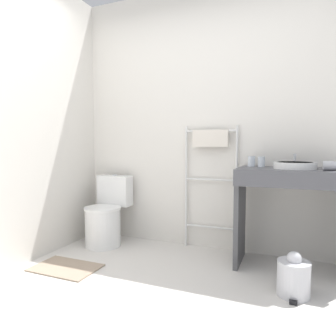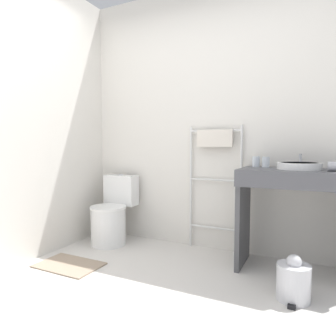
# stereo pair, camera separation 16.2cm
# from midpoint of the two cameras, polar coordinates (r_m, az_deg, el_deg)

# --- Properties ---
(ground_plane) EXTENTS (12.00, 12.00, 0.00)m
(ground_plane) POSITION_cam_midpoint_polar(r_m,az_deg,el_deg) (1.91, -7.42, -28.95)
(ground_plane) COLOR silver
(wall_back) EXTENTS (2.92, 0.12, 2.64)m
(wall_back) POSITION_cam_midpoint_polar(r_m,az_deg,el_deg) (3.13, 9.60, 9.15)
(wall_back) COLOR silver
(wall_back) RESTS_ON ground_plane
(wall_side) EXTENTS (0.12, 2.35, 2.64)m
(wall_side) POSITION_cam_midpoint_polar(r_m,az_deg,el_deg) (3.14, -21.13, 8.91)
(wall_side) COLOR silver
(wall_side) RESTS_ON ground_plane
(toilet) EXTENTS (0.38, 0.51, 0.73)m
(toilet) POSITION_cam_midpoint_polar(r_m,az_deg,el_deg) (3.30, -9.26, -8.96)
(toilet) COLOR white
(toilet) RESTS_ON ground_plane
(towel_radiator) EXTENTS (0.54, 0.06, 1.25)m
(towel_radiator) POSITION_cam_midpoint_polar(r_m,az_deg,el_deg) (2.99, 10.43, 1.17)
(towel_radiator) COLOR silver
(towel_radiator) RESTS_ON ground_plane
(vanity_counter) EXTENTS (0.89, 0.52, 0.86)m
(vanity_counter) POSITION_cam_midpoint_polar(r_m,az_deg,el_deg) (2.68, 24.82, -6.30)
(vanity_counter) COLOR #4C4C51
(vanity_counter) RESTS_ON ground_plane
(sink_basin) EXTENTS (0.34, 0.34, 0.06)m
(sink_basin) POSITION_cam_midpoint_polar(r_m,az_deg,el_deg) (2.67, 25.32, 0.39)
(sink_basin) COLOR white
(sink_basin) RESTS_ON vanity_counter
(faucet) EXTENTS (0.02, 0.10, 0.12)m
(faucet) POSITION_cam_midpoint_polar(r_m,az_deg,el_deg) (2.85, 25.41, 1.61)
(faucet) COLOR silver
(faucet) RESTS_ON vanity_counter
(cup_near_wall) EXTENTS (0.07, 0.07, 0.09)m
(cup_near_wall) POSITION_cam_midpoint_polar(r_m,az_deg,el_deg) (2.86, 17.97, 1.17)
(cup_near_wall) COLOR silver
(cup_near_wall) RESTS_ON vanity_counter
(cup_near_edge) EXTENTS (0.06, 0.06, 0.09)m
(cup_near_edge) POSITION_cam_midpoint_polar(r_m,az_deg,el_deg) (2.82, 19.72, 1.08)
(cup_near_edge) COLOR silver
(cup_near_edge) RESTS_ON vanity_counter
(trash_bin) EXTENTS (0.22, 0.26, 0.32)m
(trash_bin) POSITION_cam_midpoint_polar(r_m,az_deg,el_deg) (2.36, 24.72, -18.96)
(trash_bin) COLOR silver
(trash_bin) RESTS_ON ground_plane
(bath_mat) EXTENTS (0.56, 0.36, 0.01)m
(bath_mat) POSITION_cam_midpoint_polar(r_m,az_deg,el_deg) (2.86, -16.74, -17.29)
(bath_mat) COLOR gray
(bath_mat) RESTS_ON ground_plane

